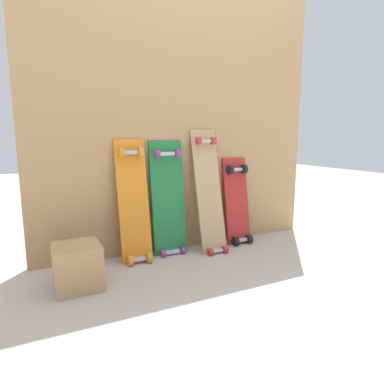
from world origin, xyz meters
TOP-DOWN VIEW (x-y plane):
  - ground_plane at (0.00, 0.00)m, footprint 12.00×12.00m
  - plywood_wall_panel at (0.00, 0.07)m, footprint 2.10×0.04m
  - skateboard_orange at (-0.40, -0.04)m, footprint 0.20×0.22m
  - skateboard_green at (-0.15, -0.01)m, footprint 0.24×0.16m
  - skateboard_natural at (0.13, -0.08)m, footprint 0.19×0.28m
  - skateboard_red at (0.40, -0.03)m, footprint 0.20×0.19m
  - wooden_crate at (-0.80, -0.31)m, footprint 0.24×0.24m

SIDE VIEW (x-z plane):
  - ground_plane at x=0.00m, z-range 0.00..0.00m
  - wooden_crate at x=-0.80m, z-range 0.00..0.24m
  - skateboard_red at x=0.40m, z-range -0.06..0.65m
  - skateboard_green at x=-0.15m, z-range -0.07..0.78m
  - skateboard_orange at x=-0.40m, z-range -0.06..0.79m
  - skateboard_natural at x=0.13m, z-range -0.07..0.86m
  - plywood_wall_panel at x=0.00m, z-range 0.00..1.88m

